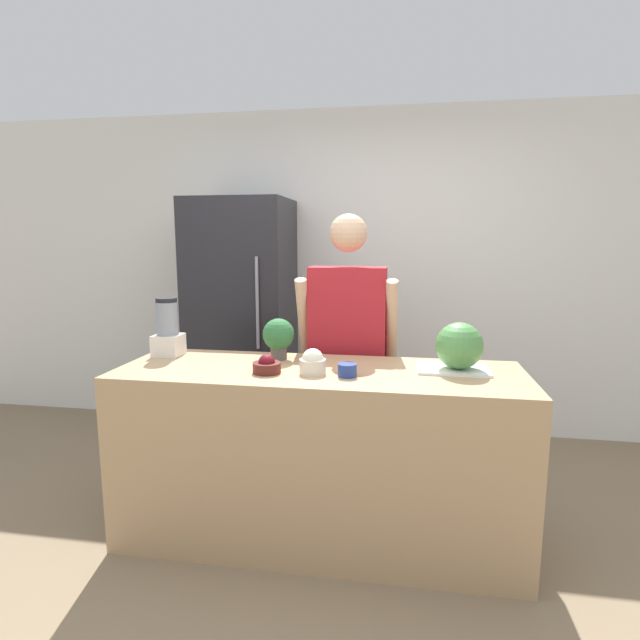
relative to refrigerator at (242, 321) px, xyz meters
The scene contains 12 objects.
ground_plane 2.06m from the refrigerator, 62.99° to the right, with size 14.00×14.00×0.00m, color #7F6B51.
wall_back 0.98m from the refrigerator, 24.20° to the left, with size 8.00×0.06×2.60m.
counter_island 1.61m from the refrigerator, 57.24° to the right, with size 2.07×0.68×0.92m.
refrigerator is the anchor object (origin of this frame).
person 1.21m from the refrigerator, 40.08° to the right, with size 0.60×0.27×1.73m.
cutting_board 1.93m from the refrigerator, 38.61° to the right, with size 0.35×0.25×0.01m.
watermelon 1.96m from the refrigerator, 38.51° to the right, with size 0.23×0.23×0.23m.
bowl_cherries 1.52m from the refrigerator, 67.24° to the right, with size 0.14×0.14×0.09m.
bowl_cream 1.61m from the refrigerator, 59.40° to the right, with size 0.13×0.13×0.13m.
bowl_small_blue 1.72m from the refrigerator, 54.79° to the right, with size 0.09×0.09×0.06m.
blender 1.14m from the refrigerator, 93.36° to the right, with size 0.15×0.15×0.33m.
potted_plant 1.27m from the refrigerator, 62.68° to the right, with size 0.17×0.17×0.23m.
Camera 1 is at (0.41, -2.10, 1.58)m, focal length 28.00 mm.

